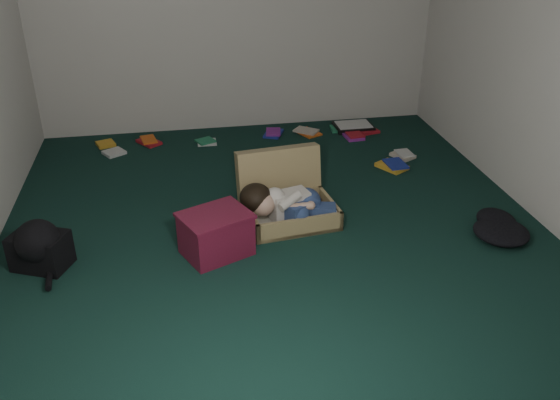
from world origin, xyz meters
name	(u,v)px	position (x,y,z in m)	size (l,w,h in m)	color
floor	(276,233)	(0.00, 0.00, 0.00)	(4.50, 4.50, 0.00)	black
wall_front	(403,240)	(0.00, -2.25, 1.30)	(4.50, 4.50, 0.00)	silver
suitcase	(285,198)	(0.12, 0.26, 0.15)	(0.74, 0.72, 0.49)	#A18B58
person	(287,203)	(0.09, 0.09, 0.19)	(0.73, 0.35, 0.30)	silver
maroon_bin	(216,234)	(-0.46, -0.20, 0.16)	(0.56, 0.51, 0.31)	maroon
backpack	(40,249)	(-1.62, -0.15, 0.13)	(0.44, 0.35, 0.27)	black
clothing_pile	(510,222)	(1.70, -0.28, 0.07)	(0.45, 0.37, 0.14)	black
paper_tray	(353,127)	(1.17, 1.95, 0.03)	(0.40, 0.30, 0.06)	black
book_scatter	(274,142)	(0.28, 1.72, 0.01)	(2.99, 1.26, 0.02)	gold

